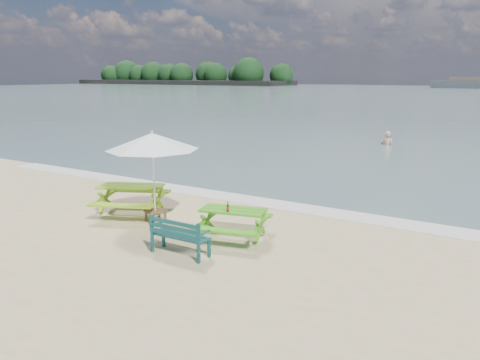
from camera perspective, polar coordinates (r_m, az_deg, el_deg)
The scene contains 9 objects.
foam_strip at distance 13.81m, azimuth 2.06°, elevation -2.58°, with size 22.00×0.90×0.01m, color silver.
island_headland at distance 187.59m, azimuth -7.31°, elevation 12.50°, with size 90.00×22.00×7.60m.
picnic_table_left at distance 12.79m, azimuth -13.10°, elevation -2.44°, with size 2.26×2.36×0.79m.
picnic_table_right at distance 10.65m, azimuth -0.83°, elevation -5.43°, with size 1.79×1.91×0.70m.
park_bench at distance 9.83m, azimuth -7.28°, elevation -7.67°, with size 1.29×0.46×0.79m.
side_table at distance 12.07m, azimuth -10.27°, elevation -4.33°, with size 0.61×0.61×0.30m.
patio_umbrella at distance 11.66m, azimuth -10.64°, elevation 4.65°, with size 3.03×3.03×2.27m.
beer_bottle at distance 10.32m, azimuth -1.49°, elevation -3.48°, with size 0.06×0.06×0.24m.
swimmer at distance 26.22m, azimuth 17.47°, elevation 3.69°, with size 0.73×0.52×1.88m.
Camera 1 is at (6.48, -7.04, 3.65)m, focal length 35.00 mm.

